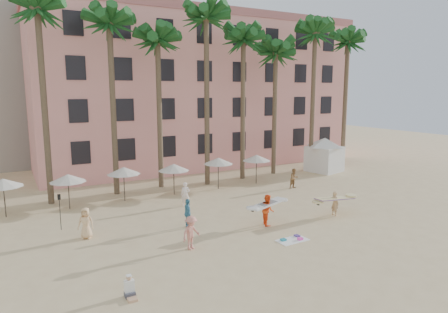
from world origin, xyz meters
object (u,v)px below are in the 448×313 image
(cabana, at_px, (325,152))
(carrier_yellow, at_px, (335,202))
(carrier_white, at_px, (268,209))
(pink_hotel, at_px, (194,93))

(cabana, height_order, carrier_yellow, cabana)
(carrier_white, bearing_deg, carrier_yellow, -6.92)
(cabana, relative_size, carrier_white, 1.90)
(carrier_yellow, relative_size, carrier_white, 1.11)
(carrier_white, bearing_deg, cabana, 36.46)
(pink_hotel, xyz_separation_m, carrier_yellow, (-0.53, -23.79, -7.04))
(pink_hotel, relative_size, carrier_yellow, 11.10)
(pink_hotel, relative_size, carrier_white, 12.29)
(cabana, bearing_deg, carrier_yellow, -130.07)
(pink_hotel, distance_m, carrier_white, 24.84)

